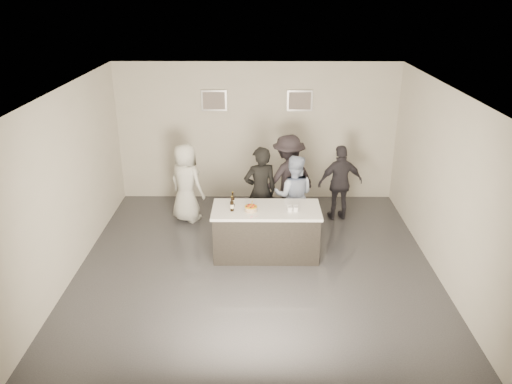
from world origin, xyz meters
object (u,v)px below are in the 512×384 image
at_px(bar_counter, 266,232).
at_px(person_main_blue, 294,195).
at_px(beer_bottle_b, 232,204).
at_px(person_main_black, 260,191).
at_px(person_guest_right, 340,183).
at_px(person_guest_back, 288,178).
at_px(person_guest_left, 186,183).
at_px(cake, 251,209).
at_px(beer_bottle_a, 233,199).

distance_m(bar_counter, person_main_blue, 1.06).
xyz_separation_m(bar_counter, beer_bottle_b, (-0.58, -0.10, 0.58)).
relative_size(person_main_black, person_guest_right, 1.12).
bearing_deg(person_guest_right, person_guest_back, -10.51).
relative_size(person_main_black, person_guest_back, 0.99).
height_order(person_guest_left, person_guest_back, person_guest_back).
bearing_deg(person_main_blue, person_guest_right, -139.61).
height_order(bar_counter, person_main_black, person_main_black).
distance_m(bar_counter, cake, 0.56).
relative_size(bar_counter, person_guest_right, 1.19).
bearing_deg(person_main_blue, cake, 56.54).
bearing_deg(beer_bottle_b, person_guest_left, 123.06).
relative_size(beer_bottle_a, person_main_black, 0.15).
height_order(bar_counter, person_guest_back, person_guest_back).
distance_m(person_main_blue, person_guest_left, 2.18).
bearing_deg(cake, person_guest_left, 130.65).
bearing_deg(beer_bottle_b, person_guest_right, 37.74).
height_order(bar_counter, person_main_blue, person_main_blue).
xyz_separation_m(person_main_black, person_main_blue, (0.63, 0.02, -0.08)).
xyz_separation_m(person_guest_right, person_guest_back, (-1.05, -0.00, 0.10)).
height_order(person_main_black, person_main_blue, person_main_black).
height_order(beer_bottle_a, person_main_black, person_main_black).
bearing_deg(person_guest_back, person_main_black, 23.43).
height_order(cake, person_guest_left, person_guest_left).
distance_m(person_guest_left, person_guest_right, 3.08).
bearing_deg(person_guest_left, person_main_blue, -161.64).
bearing_deg(person_guest_left, person_guest_right, -144.68).
distance_m(person_main_black, person_guest_left, 1.60).
bearing_deg(person_main_black, person_guest_back, -144.62).
bearing_deg(person_guest_left, person_main_black, -168.42).
bearing_deg(person_guest_right, beer_bottle_b, 26.99).
bearing_deg(person_guest_left, beer_bottle_b, 156.88).
xyz_separation_m(beer_bottle_b, person_main_blue, (1.11, 0.95, -0.24)).
bearing_deg(beer_bottle_a, person_guest_left, 126.78).
bearing_deg(cake, beer_bottle_b, -179.97).
bearing_deg(person_main_black, beer_bottle_a, 41.43).
distance_m(beer_bottle_a, person_guest_right, 2.53).
distance_m(bar_counter, person_guest_left, 2.16).
distance_m(cake, person_guest_left, 2.02).
xyz_separation_m(person_main_blue, person_guest_back, (-0.07, 0.66, 0.10)).
xyz_separation_m(cake, person_main_black, (0.16, 0.93, -0.07)).
distance_m(bar_counter, person_main_black, 0.94).
xyz_separation_m(bar_counter, person_guest_left, (-1.58, 1.43, 0.35)).
bearing_deg(bar_counter, person_guest_right, 45.25).
height_order(person_main_black, person_guest_right, person_main_black).
distance_m(cake, person_main_blue, 1.24).
height_order(person_main_blue, person_guest_back, person_guest_back).
xyz_separation_m(person_main_blue, person_guest_right, (0.98, 0.66, -0.01)).
distance_m(person_main_blue, person_guest_right, 1.18).
relative_size(cake, beer_bottle_a, 0.83).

